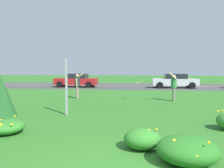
# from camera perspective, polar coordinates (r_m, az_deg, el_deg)

# --- Properties ---
(ground_plane) EXTENTS (120.00, 120.00, 0.00)m
(ground_plane) POSITION_cam_1_polar(r_m,az_deg,el_deg) (14.52, 6.75, -3.74)
(ground_plane) COLOR #2D6B23
(highway_strip) EXTENTS (120.00, 9.98, 0.01)m
(highway_strip) POSITION_cam_1_polar(r_m,az_deg,el_deg) (25.63, 6.73, -0.51)
(highway_strip) COLOR #424244
(highway_strip) RESTS_ON ground
(highway_center_stripe) EXTENTS (120.00, 0.16, 0.00)m
(highway_center_stripe) POSITION_cam_1_polar(r_m,az_deg,el_deg) (25.63, 6.73, -0.50)
(highway_center_stripe) COLOR yellow
(highway_center_stripe) RESTS_ON ground
(daylily_clump_mid_center) EXTENTS (1.24, 1.15, 0.59)m
(daylily_clump_mid_center) POSITION_cam_1_polar(r_m,az_deg,el_deg) (4.85, 18.76, -15.72)
(daylily_clump_mid_center) COLOR #23661E
(daylily_clump_mid_center) RESTS_ON ground
(daylily_clump_mid_left) EXTENTS (0.87, 0.81, 0.52)m
(daylily_clump_mid_left) POSITION_cam_1_polar(r_m,az_deg,el_deg) (5.44, 7.79, -13.74)
(daylily_clump_mid_left) COLOR #2D7526
(daylily_clump_mid_left) RESTS_ON ground
(daylily_clump_mid_right) EXTENTS (1.02, 1.04, 0.45)m
(daylily_clump_mid_right) POSITION_cam_1_polar(r_m,az_deg,el_deg) (7.29, -25.44, -9.87)
(daylily_clump_mid_right) COLOR #2D7526
(daylily_clump_mid_right) RESTS_ON ground
(sign_post_near_path) EXTENTS (0.07, 0.10, 2.32)m
(sign_post_near_path) POSITION_cam_1_polar(r_m,az_deg,el_deg) (9.37, -11.63, -0.75)
(sign_post_near_path) COLOR #93969B
(sign_post_near_path) RESTS_ON ground
(evergreen_shrub_side) EXTENTS (1.11, 1.11, 1.60)m
(evergreen_shrub_side) POSITION_cam_1_polar(r_m,az_deg,el_deg) (9.87, -26.42, -2.92)
(evergreen_shrub_side) COLOR #1E5123
(evergreen_shrub_side) RESTS_ON ground
(person_thrower_dark_shirt) EXTENTS (0.54, 0.50, 1.64)m
(person_thrower_dark_shirt) POSITION_cam_1_polar(r_m,az_deg,el_deg) (14.57, -8.89, 0.03)
(person_thrower_dark_shirt) COLOR #232328
(person_thrower_dark_shirt) RESTS_ON ground
(person_catcher_green_shirt) EXTENTS (0.49, 0.50, 1.73)m
(person_catcher_green_shirt) POSITION_cam_1_polar(r_m,az_deg,el_deg) (13.67, 15.55, -0.34)
(person_catcher_green_shirt) COLOR #287038
(person_catcher_green_shirt) RESTS_ON ground
(frisbee_white) EXTENTS (0.27, 0.27, 0.09)m
(frisbee_white) POSITION_cam_1_polar(r_m,az_deg,el_deg) (13.52, 6.62, 0.37)
(frisbee_white) COLOR white
(car_silver_center_left) EXTENTS (4.50, 2.00, 1.45)m
(car_silver_center_left) POSITION_cam_1_polar(r_m,az_deg,el_deg) (23.64, 15.79, 0.81)
(car_silver_center_left) COLOR #B7BABF
(car_silver_center_left) RESTS_ON ground
(car_red_center_right) EXTENTS (4.50, 2.00, 1.45)m
(car_red_center_right) POSITION_cam_1_polar(r_m,az_deg,el_deg) (24.25, -9.07, 0.97)
(car_red_center_right) COLOR maroon
(car_red_center_right) RESTS_ON ground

